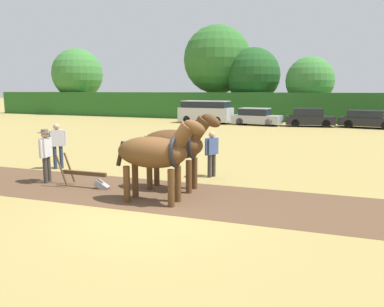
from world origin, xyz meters
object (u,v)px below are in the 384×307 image
(draft_horse_lead_left, at_px, (156,153))
(draft_horse_lead_right, at_px, (175,145))
(farmer_at_plow, at_px, (46,151))
(parked_van, at_px, (206,112))
(farmer_onlooker_right, at_px, (57,142))
(parked_car_center_left, at_px, (309,118))
(plow, at_px, (88,177))
(tree_left, at_px, (217,60))
(tree_center_left, at_px, (253,75))
(tree_center, at_px, (310,81))
(parked_car_center, at_px, (367,119))
(tree_far_left, at_px, (78,74))
(farmer_beside_team, at_px, (212,151))
(parked_car_left, at_px, (256,117))

(draft_horse_lead_left, distance_m, draft_horse_lead_right, 1.42)
(farmer_at_plow, xyz_separation_m, parked_van, (-3.01, 23.12, 0.01))
(farmer_onlooker_right, bearing_deg, parked_car_center_left, 109.89)
(plow, distance_m, farmer_onlooker_right, 3.56)
(draft_horse_lead_left, height_order, plow, draft_horse_lead_left)
(tree_left, bearing_deg, farmer_at_plow, -81.36)
(tree_center_left, distance_m, parked_car_center_left, 10.90)
(tree_center_left, bearing_deg, tree_center, -10.16)
(plow, xyz_separation_m, farmer_at_plow, (-1.69, 0.05, 0.72))
(tree_left, xyz_separation_m, draft_horse_lead_left, (9.18, -32.24, -5.02))
(tree_left, bearing_deg, parked_car_center, -26.79)
(tree_center, height_order, parked_van, tree_center)
(parked_van, bearing_deg, farmer_at_plow, -80.68)
(tree_left, distance_m, plow, 32.91)
(parked_van, height_order, parked_car_center_left, parked_van)
(tree_far_left, distance_m, parked_van, 21.61)
(farmer_beside_team, relative_size, parked_van, 0.33)
(farmer_at_plow, bearing_deg, parked_van, 81.41)
(farmer_beside_team, bearing_deg, parked_car_center_left, 110.07)
(farmer_at_plow, height_order, parked_car_left, farmer_at_plow)
(tree_far_left, distance_m, parked_car_center, 34.50)
(tree_center_left, distance_m, draft_horse_lead_left, 32.22)
(farmer_onlooker_right, relative_size, parked_car_left, 0.41)
(tree_center_left, height_order, farmer_onlooker_right, tree_center_left)
(tree_left, distance_m, parked_car_left, 12.28)
(farmer_at_plow, bearing_deg, farmer_onlooker_right, 106.95)
(tree_far_left, xyz_separation_m, farmer_at_plow, (23.06, -30.12, -3.99))
(draft_horse_lead_right, height_order, parked_car_left, draft_horse_lead_right)
(farmer_beside_team, height_order, parked_van, parked_van)
(parked_van, bearing_deg, parked_car_center_left, 3.59)
(tree_far_left, xyz_separation_m, draft_horse_lead_left, (27.43, -30.73, -3.67))
(plow, relative_size, farmer_at_plow, 1.01)
(draft_horse_lead_right, relative_size, farmer_at_plow, 1.50)
(parked_van, bearing_deg, parked_car_center, 5.04)
(tree_center_left, height_order, draft_horse_lead_right, tree_center_left)
(tree_center_left, xyz_separation_m, tree_center, (6.01, -1.08, -0.67))
(farmer_at_plow, distance_m, parked_van, 23.32)
(tree_far_left, distance_m, draft_horse_lead_left, 41.36)
(tree_center_left, xyz_separation_m, parked_car_left, (2.33, -8.12, -3.88))
(tree_center, bearing_deg, parked_car_left, -117.56)
(farmer_beside_team, bearing_deg, parked_car_left, 122.38)
(draft_horse_lead_right, distance_m, farmer_beside_team, 2.11)
(tree_far_left, bearing_deg, farmer_beside_team, -44.47)
(tree_far_left, bearing_deg, parked_car_center, -10.54)
(draft_horse_lead_left, bearing_deg, farmer_beside_team, 80.29)
(tree_center_left, distance_m, draft_horse_lead_right, 30.81)
(parked_car_left, bearing_deg, parked_car_center, 11.24)
(tree_center_left, bearing_deg, parked_car_left, -74.01)
(parked_car_center, bearing_deg, parked_car_center_left, -165.49)
(tree_far_left, relative_size, parked_car_center_left, 1.98)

